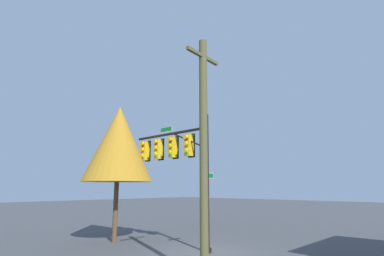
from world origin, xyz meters
The scene contains 4 objects.
ground_plane centered at (0.00, 0.00, 0.00)m, with size 120.00×120.00×0.00m, color #444649.
signal_pole_assembly centered at (2.20, 0.01, 4.57)m, with size 5.49×0.94×6.38m.
utility_pole centered at (-2.59, 3.24, 4.21)m, with size 0.28×1.80×8.17m.
tree_near centered at (5.40, 1.36, 5.33)m, with size 3.87×3.87×7.49m.
Camera 1 is at (-9.41, 11.18, 2.86)m, focal length 28.71 mm.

